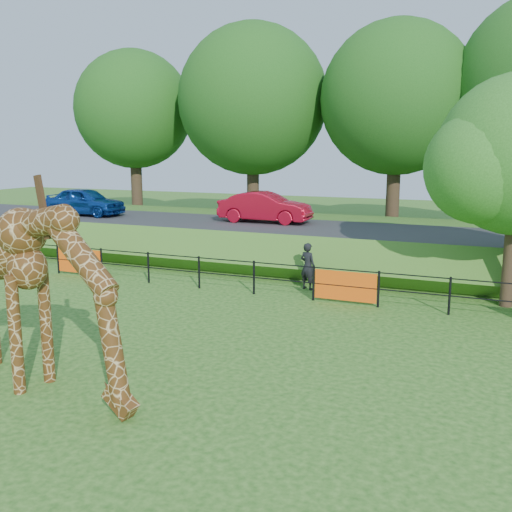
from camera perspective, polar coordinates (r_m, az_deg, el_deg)
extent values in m
plane|color=#205114|center=(11.93, -15.79, -12.65)|extent=(90.00, 90.00, 0.00)
cube|color=#205114|center=(25.28, 6.45, 1.58)|extent=(40.00, 9.00, 1.30)
cube|color=#2E2E30|center=(23.76, 5.46, 2.75)|extent=(40.00, 5.00, 0.12)
imported|color=#123F99|center=(29.01, -16.71, 5.25)|extent=(3.98, 1.62, 1.35)
imported|color=red|center=(25.12, 0.91, 4.90)|extent=(4.09, 1.50, 1.34)
imported|color=black|center=(19.02, 5.19, -1.02)|extent=(0.67, 0.55, 1.57)
cylinder|color=#372318|center=(18.33, 24.04, 0.23)|extent=(0.36, 0.36, 3.20)
sphere|color=#2A641B|center=(17.39, 21.66, 8.25)|extent=(3.22, 3.22, 3.22)
cylinder|color=#372318|center=(37.06, -11.85, 7.21)|extent=(0.70, 0.70, 5.00)
sphere|color=#184C14|center=(37.07, -12.12, 14.13)|extent=(7.20, 7.20, 7.20)
cylinder|color=#372318|center=(33.19, -0.30, 7.05)|extent=(0.70, 0.70, 5.00)
sphere|color=#184C14|center=(33.22, -0.31, 15.35)|extent=(8.40, 8.40, 8.40)
cylinder|color=#372318|center=(30.95, 13.54, 6.48)|extent=(0.70, 0.70, 5.00)
sphere|color=#184C14|center=(30.97, 13.93, 15.07)|extent=(7.80, 7.80, 7.80)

